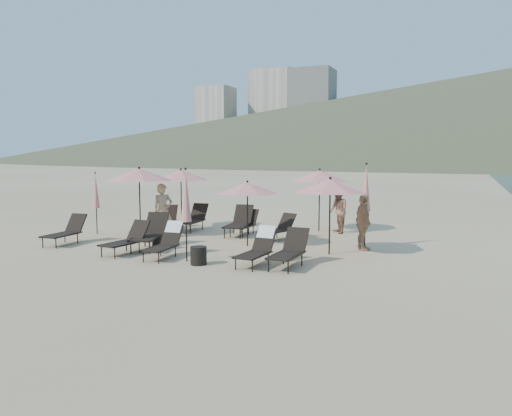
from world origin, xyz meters
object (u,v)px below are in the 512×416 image
at_px(lounger_6, 167,219).
at_px(lounger_9, 245,223).
at_px(beachgoer_a, 163,211).
at_px(lounger_2, 150,233).
at_px(umbrella_closed_0, 186,196).
at_px(umbrella_open_1, 247,188).
at_px(beachgoer_b, 338,211).
at_px(lounger_1, 127,239).
at_px(side_table_0, 159,243).
at_px(umbrella_open_4, 320,176).
at_px(umbrella_open_3, 181,175).
at_px(lounger_10, 278,228).
at_px(lounger_8, 239,222).
at_px(lounger_0, 66,231).
at_px(lounger_5, 289,250).
at_px(umbrella_open_2, 330,186).
at_px(lounger_7, 193,218).
at_px(beachgoer_c, 363,222).
at_px(umbrella_closed_2, 96,191).
at_px(umbrella_closed_1, 366,189).
at_px(lounger_4, 258,247).
at_px(side_table_1, 199,256).
at_px(umbrella_open_0, 139,175).
at_px(lounger_3, 165,241).

xyz_separation_m(lounger_6, lounger_9, (3.37, 0.00, -0.01)).
height_order(lounger_6, beachgoer_a, beachgoer_a).
relative_size(lounger_2, umbrella_closed_0, 0.77).
height_order(umbrella_open_1, beachgoer_b, umbrella_open_1).
height_order(lounger_1, side_table_0, lounger_1).
bearing_deg(umbrella_open_4, umbrella_open_3, -165.32).
height_order(lounger_10, umbrella_open_1, umbrella_open_1).
height_order(lounger_2, lounger_8, lounger_2).
bearing_deg(side_table_0, lounger_0, -173.19).
distance_m(lounger_2, beachgoer_a, 2.12).
xyz_separation_m(lounger_5, umbrella_open_2, (0.53, 2.05, 1.58)).
distance_m(lounger_7, umbrella_open_4, 5.17).
height_order(lounger_1, umbrella_open_2, umbrella_open_2).
relative_size(umbrella_open_3, umbrella_open_4, 0.99).
height_order(lounger_6, beachgoer_c, beachgoer_c).
bearing_deg(lounger_0, umbrella_closed_0, -12.43).
relative_size(umbrella_open_1, umbrella_closed_2, 0.92).
bearing_deg(umbrella_open_2, umbrella_closed_0, -143.38).
xyz_separation_m(umbrella_closed_1, side_table_0, (-5.82, -2.80, -1.66)).
bearing_deg(umbrella_open_1, beachgoer_a, 174.63).
relative_size(lounger_2, lounger_4, 1.23).
bearing_deg(lounger_0, lounger_6, 70.08).
relative_size(umbrella_closed_2, side_table_1, 4.70).
bearing_deg(lounger_2, lounger_7, 86.06).
distance_m(umbrella_closed_0, beachgoer_c, 5.50).
xyz_separation_m(lounger_2, umbrella_closed_0, (2.02, -1.20, 1.29)).
bearing_deg(umbrella_open_2, lounger_2, -166.44).
height_order(lounger_7, umbrella_open_2, umbrella_open_2).
xyz_separation_m(lounger_0, umbrella_open_1, (5.63, 2.02, 1.43)).
bearing_deg(lounger_1, umbrella_open_1, 47.85).
bearing_deg(umbrella_closed_1, lounger_0, -160.75).
bearing_deg(beachgoer_a, umbrella_open_2, -57.76).
bearing_deg(lounger_10, lounger_1, -109.85).
bearing_deg(lounger_1, lounger_6, 114.96).
bearing_deg(umbrella_open_0, beachgoer_b, 28.59).
bearing_deg(lounger_4, side_table_0, 170.74).
distance_m(lounger_0, umbrella_open_1, 6.15).
height_order(umbrella_open_3, umbrella_closed_2, umbrella_open_3).
relative_size(beachgoer_b, beachgoer_c, 0.99).
bearing_deg(lounger_3, lounger_8, 82.72).
relative_size(lounger_5, umbrella_open_3, 0.70).
relative_size(lounger_7, side_table_1, 3.62).
bearing_deg(lounger_9, umbrella_open_3, 170.52).
xyz_separation_m(umbrella_open_2, side_table_1, (-2.85, -2.73, -1.78)).
bearing_deg(umbrella_open_0, lounger_5, -21.81).
bearing_deg(umbrella_open_0, lounger_3, -44.22).
xyz_separation_m(lounger_4, lounger_6, (-5.81, 4.54, -0.04)).
height_order(umbrella_closed_2, side_table_0, umbrella_closed_2).
height_order(lounger_5, lounger_8, lounger_8).
height_order(lounger_0, beachgoer_b, beachgoer_b).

